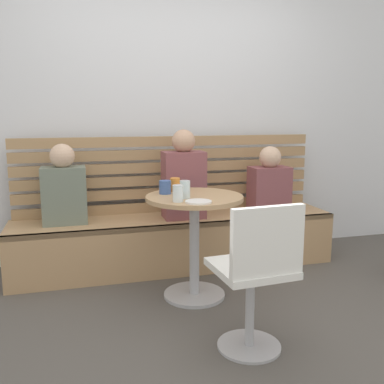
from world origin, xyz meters
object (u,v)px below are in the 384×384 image
Objects in this scene: cup_water_clear at (178,193)px; cup_tumbler_orange at (175,185)px; cup_mug_blue at (165,187)px; plate_small at (198,202)px; white_chair at (256,273)px; person_child_left at (64,189)px; booth_bench at (176,242)px; person_child_middle at (269,184)px; cafe_table at (194,227)px; person_adult at (184,179)px; cup_glass_tall at (185,189)px.

cup_tumbler_orange is (0.07, 0.37, -0.01)m from cup_water_clear.
plate_small is at bearing -68.54° from cup_mug_blue.
white_chair is 7.73× the size of cup_water_clear.
person_child_left is at bearing 142.46° from cup_mug_blue.
person_child_left is 6.65× the size of cup_mug_blue.
cup_tumbler_orange is (-0.11, -0.43, 0.57)m from booth_bench.
person_child_middle is 3.43× the size of plate_small.
booth_bench is 15.88× the size of plate_small.
white_chair reaches higher than cup_tumbler_orange.
cafe_table is at bearing -36.90° from person_child_left.
person_child_left is at bearing 130.88° from cup_water_clear.
person_adult is 0.78m from person_child_middle.
person_child_left is 1.11m from cup_water_clear.
person_adult is at bearing 61.39° from cup_mug_blue.
person_adult is (-0.04, 1.40, 0.30)m from white_chair.
person_adult is at bearing 82.18° from plate_small.
person_child_left reaches higher than cup_water_clear.
cup_mug_blue is (-0.30, 0.94, 0.32)m from white_chair.
white_chair is 7.08× the size of cup_glass_tall.
person_child_left reaches higher than plate_small.
cafe_table is at bearing -34.28° from cup_mug_blue.
white_chair is 0.77m from cup_water_clear.
cup_water_clear is 0.12m from cup_glass_tall.
plate_small is (0.12, -0.06, -0.05)m from cup_water_clear.
person_child_middle reaches higher than cup_water_clear.
person_child_left is (-0.96, 0.07, -0.05)m from person_adult.
cup_water_clear is (-1.01, -0.77, 0.10)m from person_child_middle.
white_chair is at bearing -75.00° from plate_small.
cup_glass_tall is at bearing 53.69° from cup_water_clear.
cup_mug_blue is (-0.09, 0.20, -0.01)m from cup_glass_tall.
plate_small is (-0.15, 0.58, 0.28)m from white_chair.
person_child_left is at bearing 143.10° from cafe_table.
cup_mug_blue reaches higher than booth_bench.
person_child_middle is 5.30× the size of cup_water_clear.
person_adult is at bearing 67.27° from cup_tumbler_orange.
cafe_table is 1.27× the size of person_child_middle.
plate_small is at bearing -74.15° from cup_glass_tall.
person_child_middle reaches higher than cafe_table.
cup_glass_tall is at bearing -144.49° from person_child_middle.
cafe_table is at bearing -91.28° from booth_bench.
person_child_left reaches higher than cup_glass_tall.
plate_small is at bearing 105.00° from white_chair.
cup_tumbler_orange is at bearing -156.81° from person_child_middle.
plate_small is (0.14, -0.36, -0.04)m from cup_mug_blue.
person_adult reaches higher than cup_tumbler_orange.
person_child_middle reaches higher than white_chair.
cafe_table is 1.12m from person_child_left.
booth_bench is 1.01m from plate_small.
cup_mug_blue is at bearing 94.13° from cup_water_clear.
cup_glass_tall is 0.71× the size of plate_small.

